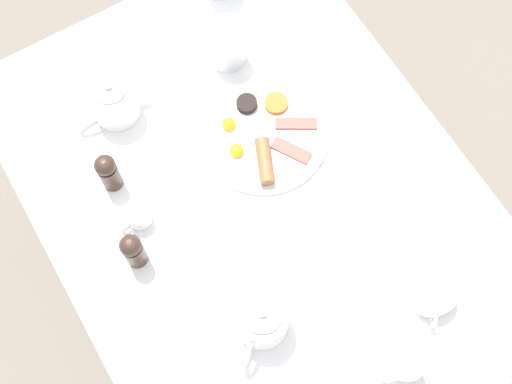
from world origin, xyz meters
TOP-DOWN VIEW (x-y plane):
  - ground_plane at (0.00, 0.00)m, footprint 8.00×8.00m
  - table at (0.00, 0.00)m, footprint 0.88×1.18m
  - breakfast_plate at (-0.08, -0.11)m, footprint 0.29×0.29m
  - teapot_near at (0.16, -0.33)m, footprint 0.20×0.11m
  - teapot_far at (0.13, 0.24)m, footprint 0.17×0.13m
  - teacup_with_saucer_right at (-0.19, 0.37)m, footprint 0.15×0.15m
  - water_glass_short at (-0.12, -0.32)m, footprint 0.08×0.08m
  - wine_glass_spare at (-0.05, 0.45)m, footprint 0.08×0.08m
  - creamer_jug at (0.24, -0.08)m, footprint 0.07×0.05m
  - pepper_grinder at (0.25, -0.18)m, footprint 0.05×0.05m
  - salt_grinder at (0.28, -0.01)m, footprint 0.05×0.05m
  - fork_by_plate at (-0.08, 0.18)m, footprint 0.16×0.04m
  - knife_by_plate at (-0.29, -0.33)m, footprint 0.18×0.12m

SIDE VIEW (x-z plane):
  - ground_plane at x=0.00m, z-range 0.00..0.00m
  - table at x=0.00m, z-range 0.30..1.04m
  - fork_by_plate at x=-0.08m, z-range 0.74..0.75m
  - knife_by_plate at x=-0.29m, z-range 0.74..0.75m
  - breakfast_plate at x=-0.08m, z-range 0.73..0.77m
  - creamer_jug at x=0.24m, z-range 0.74..0.79m
  - teacup_with_saucer_right at x=-0.19m, z-range 0.74..0.80m
  - teapot_near at x=0.16m, z-range 0.73..0.86m
  - teapot_far at x=0.13m, z-range 0.73..0.86m
  - wine_glass_spare at x=-0.05m, z-range 0.74..0.85m
  - water_glass_short at x=-0.12m, z-range 0.74..0.86m
  - pepper_grinder at x=0.25m, z-range 0.74..0.86m
  - salt_grinder at x=0.28m, z-range 0.74..0.86m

